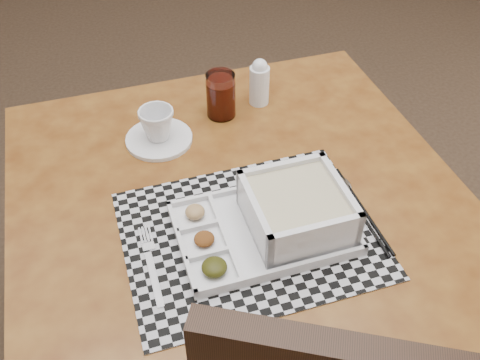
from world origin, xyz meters
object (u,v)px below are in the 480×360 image
serving_tray (286,216)px  creamer_bottle (259,82)px  cup (157,124)px  dining_table (239,217)px  juice_glass (221,97)px

serving_tray → creamer_bottle: bearing=85.5°
serving_tray → cup: serving_tray is taller
dining_table → serving_tray: serving_tray is taller
juice_glass → serving_tray: bearing=-80.3°
serving_tray → creamer_bottle: 0.42m
dining_table → cup: size_ratio=12.98×
juice_glass → creamer_bottle: (0.10, 0.03, 0.01)m
serving_tray → juice_glass: juice_glass is taller
dining_table → juice_glass: size_ratio=9.33×
dining_table → serving_tray: (0.07, -0.11, 0.11)m
cup → juice_glass: bearing=12.3°
dining_table → serving_tray: 0.17m
juice_glass → creamer_bottle: bearing=19.1°
serving_tray → creamer_bottle: (0.03, 0.42, 0.02)m
serving_tray → juice_glass: 0.39m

